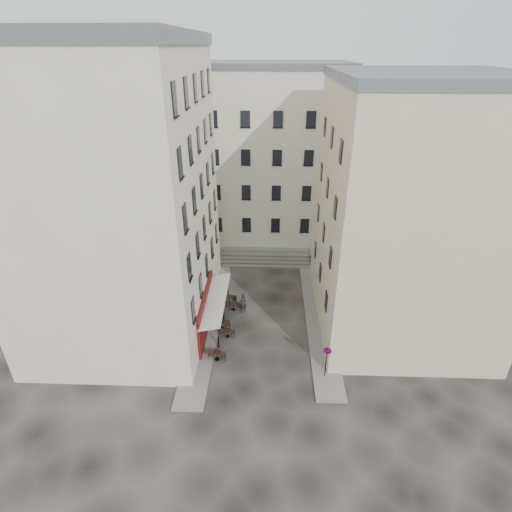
{
  "coord_description": "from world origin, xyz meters",
  "views": [
    {
      "loc": [
        0.37,
        -24.02,
        19.97
      ],
      "look_at": [
        -0.65,
        4.0,
        5.14
      ],
      "focal_mm": 28.0,
      "sensor_mm": 36.0,
      "label": 1
    }
  ],
  "objects_px": {
    "bistro_table_a": "(217,355)",
    "bistro_table_b": "(228,332)",
    "pedestrian": "(243,303)",
    "no_parking_sign": "(327,356)"
  },
  "relations": [
    {
      "from": "no_parking_sign",
      "to": "bistro_table_b",
      "type": "bearing_deg",
      "value": 165.99
    },
    {
      "from": "no_parking_sign",
      "to": "pedestrian",
      "type": "bearing_deg",
      "value": 145.21
    },
    {
      "from": "no_parking_sign",
      "to": "pedestrian",
      "type": "relative_size",
      "value": 1.43
    },
    {
      "from": "bistro_table_a",
      "to": "pedestrian",
      "type": "height_order",
      "value": "pedestrian"
    },
    {
      "from": "pedestrian",
      "to": "bistro_table_a",
      "type": "bearing_deg",
      "value": 35.77
    },
    {
      "from": "bistro_table_a",
      "to": "pedestrian",
      "type": "bearing_deg",
      "value": 75.91
    },
    {
      "from": "bistro_table_a",
      "to": "pedestrian",
      "type": "relative_size",
      "value": 0.7
    },
    {
      "from": "no_parking_sign",
      "to": "bistro_table_b",
      "type": "relative_size",
      "value": 2.21
    },
    {
      "from": "bistro_table_a",
      "to": "pedestrian",
      "type": "distance_m",
      "value": 6.07
    },
    {
      "from": "bistro_table_a",
      "to": "bistro_table_b",
      "type": "bearing_deg",
      "value": 78.68
    }
  ]
}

